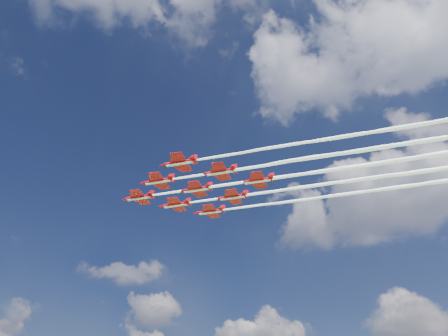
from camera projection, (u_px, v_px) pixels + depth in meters
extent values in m
cylinder|color=#A50914|center=(139.00, 197.00, 137.57)|extent=(8.11, 3.87, 1.13)
cone|color=#A50914|center=(124.00, 200.00, 138.68)|extent=(2.32, 1.76, 1.13)
cone|color=#A50914|center=(153.00, 195.00, 136.52)|extent=(1.80, 1.49, 1.03)
ellipsoid|color=black|center=(133.00, 197.00, 138.27)|extent=(2.33, 1.61, 0.74)
cube|color=#A50914|center=(140.00, 197.00, 137.43)|extent=(6.32, 10.01, 0.14)
cube|color=#A50914|center=(151.00, 196.00, 136.68)|extent=(2.62, 3.97, 0.12)
cube|color=#A50914|center=(152.00, 193.00, 137.15)|extent=(1.59, 0.70, 1.85)
cube|color=silver|center=(139.00, 199.00, 137.28)|extent=(7.56, 3.50, 0.12)
cylinder|color=#A50914|center=(158.00, 181.00, 129.55)|extent=(8.11, 3.87, 1.13)
cone|color=#A50914|center=(142.00, 183.00, 130.66)|extent=(2.32, 1.76, 1.13)
cone|color=#A50914|center=(173.00, 179.00, 128.50)|extent=(1.80, 1.49, 1.03)
ellipsoid|color=black|center=(152.00, 181.00, 130.25)|extent=(2.33, 1.61, 0.74)
cube|color=#A50914|center=(160.00, 181.00, 129.41)|extent=(6.32, 10.01, 0.14)
cube|color=#A50914|center=(171.00, 179.00, 128.66)|extent=(2.62, 3.97, 0.12)
cube|color=#A50914|center=(172.00, 176.00, 129.13)|extent=(1.59, 0.70, 1.85)
cube|color=silver|center=(158.00, 182.00, 129.26)|extent=(7.56, 3.50, 0.12)
cylinder|color=#A50914|center=(175.00, 205.00, 141.44)|extent=(8.11, 3.87, 1.13)
cone|color=#A50914|center=(161.00, 207.00, 142.56)|extent=(2.32, 1.76, 1.13)
cone|color=#A50914|center=(190.00, 203.00, 140.40)|extent=(1.80, 1.49, 1.03)
ellipsoid|color=black|center=(170.00, 204.00, 142.15)|extent=(2.33, 1.61, 0.74)
cube|color=#A50914|center=(177.00, 205.00, 141.30)|extent=(6.32, 10.01, 0.14)
cube|color=#A50914|center=(187.00, 203.00, 140.55)|extent=(2.62, 3.97, 0.12)
cube|color=#A50914|center=(188.00, 200.00, 141.03)|extent=(1.59, 0.70, 1.85)
cube|color=silver|center=(175.00, 206.00, 141.16)|extent=(7.56, 3.50, 0.12)
cylinder|color=#A50914|center=(180.00, 163.00, 121.53)|extent=(8.11, 3.87, 1.13)
cone|color=#A50914|center=(162.00, 165.00, 122.64)|extent=(2.32, 1.76, 1.13)
cone|color=#A50914|center=(196.00, 160.00, 120.49)|extent=(1.80, 1.49, 1.03)
ellipsoid|color=black|center=(173.00, 162.00, 122.24)|extent=(2.33, 1.61, 0.74)
cube|color=#A50914|center=(181.00, 162.00, 121.39)|extent=(6.32, 10.01, 0.14)
cube|color=#A50914|center=(194.00, 160.00, 120.64)|extent=(2.62, 3.97, 0.12)
cube|color=#A50914|center=(194.00, 157.00, 121.11)|extent=(1.59, 0.70, 1.85)
cube|color=silver|center=(180.00, 164.00, 121.24)|extent=(7.56, 3.50, 0.12)
cylinder|color=#A50914|center=(196.00, 189.00, 133.43)|extent=(8.11, 3.87, 1.13)
cone|color=#A50914|center=(180.00, 191.00, 134.54)|extent=(2.32, 1.76, 1.13)
cone|color=#A50914|center=(211.00, 187.00, 132.38)|extent=(1.80, 1.49, 1.03)
ellipsoid|color=black|center=(190.00, 189.00, 134.13)|extent=(2.33, 1.61, 0.74)
cube|color=#A50914|center=(198.00, 189.00, 133.29)|extent=(6.32, 10.01, 0.14)
cube|color=#A50914|center=(209.00, 187.00, 132.54)|extent=(2.62, 3.97, 0.12)
cube|color=#A50914|center=(210.00, 185.00, 133.01)|extent=(1.59, 0.70, 1.85)
cube|color=silver|center=(196.00, 191.00, 133.14)|extent=(7.56, 3.50, 0.12)
cylinder|color=#A50914|center=(210.00, 212.00, 145.32)|extent=(8.11, 3.87, 1.13)
cone|color=#A50914|center=(196.00, 213.00, 146.44)|extent=(2.32, 1.76, 1.13)
cone|color=#A50914|center=(224.00, 210.00, 144.28)|extent=(1.80, 1.49, 1.03)
ellipsoid|color=black|center=(204.00, 211.00, 146.03)|extent=(2.33, 1.61, 0.74)
cube|color=#A50914|center=(212.00, 211.00, 145.18)|extent=(6.32, 10.01, 0.14)
cube|color=#A50914|center=(222.00, 210.00, 144.43)|extent=(2.62, 3.97, 0.12)
cube|color=#A50914|center=(223.00, 207.00, 144.91)|extent=(1.59, 0.70, 1.85)
cube|color=silver|center=(210.00, 213.00, 145.04)|extent=(7.56, 3.50, 0.12)
cylinder|color=#A50914|center=(220.00, 172.00, 125.41)|extent=(8.11, 3.87, 1.13)
cone|color=#A50914|center=(203.00, 174.00, 126.52)|extent=(2.32, 1.76, 1.13)
cone|color=#A50914|center=(236.00, 169.00, 124.37)|extent=(1.80, 1.49, 1.03)
ellipsoid|color=black|center=(213.00, 171.00, 126.11)|extent=(2.33, 1.61, 0.74)
cube|color=#A50914|center=(221.00, 172.00, 125.27)|extent=(6.32, 10.01, 0.14)
cube|color=#A50914|center=(234.00, 170.00, 124.52)|extent=(2.62, 3.97, 0.12)
cube|color=#A50914|center=(234.00, 167.00, 124.99)|extent=(1.59, 0.70, 1.85)
cube|color=silver|center=(220.00, 173.00, 125.12)|extent=(7.56, 3.50, 0.12)
cylinder|color=#A50914|center=(232.00, 197.00, 137.31)|extent=(8.11, 3.87, 1.13)
cone|color=#A50914|center=(217.00, 199.00, 138.42)|extent=(2.32, 1.76, 1.13)
cone|color=#A50914|center=(247.00, 195.00, 136.26)|extent=(1.80, 1.49, 1.03)
ellipsoid|color=black|center=(226.00, 196.00, 138.01)|extent=(2.33, 1.61, 0.74)
cube|color=#A50914|center=(234.00, 197.00, 137.17)|extent=(6.32, 10.01, 0.14)
cube|color=#A50914|center=(245.00, 195.00, 136.42)|extent=(2.62, 3.97, 0.12)
cube|color=#A50914|center=(246.00, 193.00, 136.89)|extent=(1.59, 0.70, 1.85)
cube|color=silver|center=(232.00, 198.00, 137.02)|extent=(7.56, 3.50, 0.12)
cylinder|color=#A50914|center=(258.00, 180.00, 129.29)|extent=(8.11, 3.87, 1.13)
cone|color=#A50914|center=(241.00, 183.00, 130.40)|extent=(2.32, 1.76, 1.13)
cone|color=#A50914|center=(274.00, 178.00, 128.24)|extent=(1.80, 1.49, 1.03)
ellipsoid|color=black|center=(251.00, 180.00, 129.99)|extent=(2.33, 1.61, 0.74)
cube|color=#A50914|center=(259.00, 180.00, 129.15)|extent=(6.32, 10.01, 0.14)
cube|color=#A50914|center=(271.00, 179.00, 128.40)|extent=(2.62, 3.97, 0.12)
cube|color=#A50914|center=(272.00, 176.00, 128.87)|extent=(1.59, 0.70, 1.85)
cube|color=silver|center=(258.00, 182.00, 129.00)|extent=(7.56, 3.50, 0.12)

